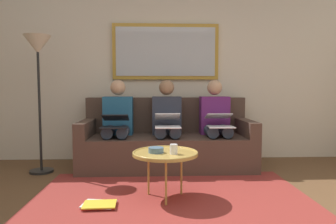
{
  "coord_description": "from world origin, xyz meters",
  "views": [
    {
      "loc": [
        0.15,
        1.92,
        1.03
      ],
      "look_at": [
        0.0,
        -1.7,
        0.75
      ],
      "focal_mm": 32.88,
      "sensor_mm": 36.0,
      "label": 1
    }
  ],
  "objects_px": {
    "laptop_white": "(168,121)",
    "laptop_black": "(115,122)",
    "bowl": "(156,150)",
    "magazine_stack": "(99,205)",
    "coffee_table": "(165,154)",
    "cup": "(174,149)",
    "couch": "(167,142)",
    "framed_mirror": "(166,52)",
    "laptop_silver": "(219,121)",
    "person_middle": "(167,121)",
    "person_left": "(216,121)",
    "standing_lamp": "(38,60)",
    "person_right": "(117,121)"
  },
  "relations": [
    {
      "from": "laptop_white",
      "to": "laptop_black",
      "type": "bearing_deg",
      "value": 0.62
    },
    {
      "from": "bowl",
      "to": "laptop_white",
      "type": "bearing_deg",
      "value": -98.88
    },
    {
      "from": "bowl",
      "to": "magazine_stack",
      "type": "relative_size",
      "value": 0.46
    },
    {
      "from": "coffee_table",
      "to": "cup",
      "type": "height_order",
      "value": "cup"
    },
    {
      "from": "couch",
      "to": "coffee_table",
      "type": "xyz_separation_m",
      "value": [
        0.06,
        1.22,
        0.11
      ]
    },
    {
      "from": "cup",
      "to": "bowl",
      "type": "bearing_deg",
      "value": -21.24
    },
    {
      "from": "framed_mirror",
      "to": "laptop_silver",
      "type": "bearing_deg",
      "value": 132.81
    },
    {
      "from": "framed_mirror",
      "to": "person_middle",
      "type": "bearing_deg",
      "value": 90.0
    },
    {
      "from": "person_left",
      "to": "framed_mirror",
      "type": "bearing_deg",
      "value": -35.52
    },
    {
      "from": "cup",
      "to": "coffee_table",
      "type": "bearing_deg",
      "value": -44.56
    },
    {
      "from": "laptop_silver",
      "to": "laptop_white",
      "type": "xyz_separation_m",
      "value": [
        0.64,
        -0.0,
        -0.0
      ]
    },
    {
      "from": "person_middle",
      "to": "laptop_black",
      "type": "xyz_separation_m",
      "value": [
        0.64,
        0.24,
        0.02
      ]
    },
    {
      "from": "coffee_table",
      "to": "laptop_silver",
      "type": "bearing_deg",
      "value": -127.38
    },
    {
      "from": "couch",
      "to": "person_left",
      "type": "distance_m",
      "value": 0.71
    },
    {
      "from": "couch",
      "to": "laptop_black",
      "type": "bearing_deg",
      "value": 25.56
    },
    {
      "from": "bowl",
      "to": "framed_mirror",
      "type": "bearing_deg",
      "value": -95.13
    },
    {
      "from": "framed_mirror",
      "to": "laptop_silver",
      "type": "distance_m",
      "value": 1.31
    },
    {
      "from": "bowl",
      "to": "person_middle",
      "type": "relative_size",
      "value": 0.12
    },
    {
      "from": "person_middle",
      "to": "framed_mirror",
      "type": "bearing_deg",
      "value": -90.0
    },
    {
      "from": "standing_lamp",
      "to": "bowl",
      "type": "bearing_deg",
      "value": 145.63
    },
    {
      "from": "couch",
      "to": "laptop_black",
      "type": "xyz_separation_m",
      "value": [
        0.64,
        0.31,
        0.31
      ]
    },
    {
      "from": "coffee_table",
      "to": "framed_mirror",
      "type": "bearing_deg",
      "value": -92.1
    },
    {
      "from": "cup",
      "to": "person_left",
      "type": "distance_m",
      "value": 1.38
    },
    {
      "from": "laptop_black",
      "to": "person_left",
      "type": "bearing_deg",
      "value": -169.5
    },
    {
      "from": "coffee_table",
      "to": "person_right",
      "type": "xyz_separation_m",
      "value": [
        0.58,
        -1.15,
        0.19
      ]
    },
    {
      "from": "person_middle",
      "to": "person_left",
      "type": "bearing_deg",
      "value": 180.0
    },
    {
      "from": "person_middle",
      "to": "magazine_stack",
      "type": "distance_m",
      "value": 1.6
    },
    {
      "from": "person_middle",
      "to": "laptop_black",
      "type": "bearing_deg",
      "value": 20.35
    },
    {
      "from": "coffee_table",
      "to": "standing_lamp",
      "type": "height_order",
      "value": "standing_lamp"
    },
    {
      "from": "laptop_black",
      "to": "laptop_silver",
      "type": "bearing_deg",
      "value": -179.85
    },
    {
      "from": "laptop_black",
      "to": "couch",
      "type": "bearing_deg",
      "value": -154.44
    },
    {
      "from": "framed_mirror",
      "to": "laptop_silver",
      "type": "height_order",
      "value": "framed_mirror"
    },
    {
      "from": "laptop_silver",
      "to": "person_left",
      "type": "bearing_deg",
      "value": -90.0
    },
    {
      "from": "coffee_table",
      "to": "standing_lamp",
      "type": "relative_size",
      "value": 0.37
    },
    {
      "from": "person_left",
      "to": "laptop_black",
      "type": "relative_size",
      "value": 3.24
    },
    {
      "from": "framed_mirror",
      "to": "cup",
      "type": "bearing_deg",
      "value": 90.53
    },
    {
      "from": "couch",
      "to": "person_left",
      "type": "height_order",
      "value": "person_left"
    },
    {
      "from": "magazine_stack",
      "to": "laptop_white",
      "type": "bearing_deg",
      "value": -119.94
    },
    {
      "from": "laptop_black",
      "to": "standing_lamp",
      "type": "xyz_separation_m",
      "value": [
        0.91,
        -0.04,
        0.75
      ]
    },
    {
      "from": "person_right",
      "to": "person_left",
      "type": "bearing_deg",
      "value": 180.0
    },
    {
      "from": "couch",
      "to": "person_middle",
      "type": "bearing_deg",
      "value": 90.0
    },
    {
      "from": "person_middle",
      "to": "standing_lamp",
      "type": "xyz_separation_m",
      "value": [
        1.55,
        0.2,
        0.76
      ]
    },
    {
      "from": "couch",
      "to": "framed_mirror",
      "type": "bearing_deg",
      "value": -90.0
    },
    {
      "from": "framed_mirror",
      "to": "laptop_white",
      "type": "relative_size",
      "value": 3.91
    },
    {
      "from": "framed_mirror",
      "to": "magazine_stack",
      "type": "relative_size",
      "value": 4.86
    },
    {
      "from": "person_middle",
      "to": "person_right",
      "type": "height_order",
      "value": "same"
    },
    {
      "from": "cup",
      "to": "person_left",
      "type": "height_order",
      "value": "person_left"
    },
    {
      "from": "standing_lamp",
      "to": "framed_mirror",
      "type": "bearing_deg",
      "value": -157.07
    },
    {
      "from": "framed_mirror",
      "to": "standing_lamp",
      "type": "distance_m",
      "value": 1.69
    },
    {
      "from": "framed_mirror",
      "to": "magazine_stack",
      "type": "xyz_separation_m",
      "value": [
        0.64,
        1.8,
        -1.53
      ]
    }
  ]
}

